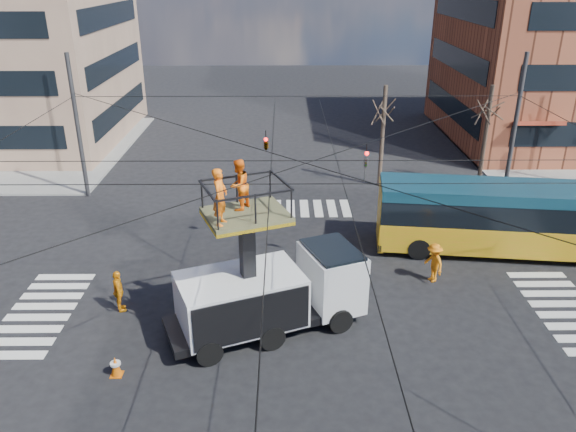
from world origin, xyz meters
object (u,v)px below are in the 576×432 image
Objects in this scene: utility_truck at (270,277)px; flagger at (434,263)px; city_bus at (513,217)px; traffic_cone at (116,366)px; worker_ground at (119,291)px.

utility_truck reaches higher than flagger.
flagger is at bearing -140.63° from city_bus.
utility_truck reaches higher than traffic_cone.
traffic_cone is at bearing 170.44° from worker_ground.
worker_ground is at bearing -156.93° from city_bus.
traffic_cone is at bearing -144.54° from city_bus.
traffic_cone is at bearing -83.16° from flagger.
city_bus is at bearing 28.35° from traffic_cone.
worker_ground is (-0.85, 3.73, 0.49)m from traffic_cone.
utility_truck is 10.51× the size of traffic_cone.
city_bus is 7.15× the size of flagger.
flagger reaches higher than traffic_cone.
flagger is (11.55, 5.85, 0.50)m from traffic_cone.
traffic_cone is 0.42× the size of worker_ground.
utility_truck is 0.60× the size of city_bus.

